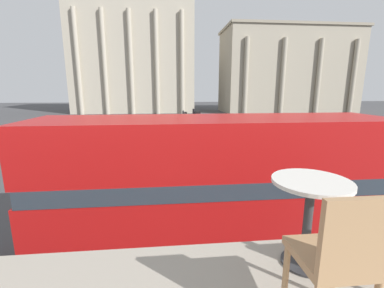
% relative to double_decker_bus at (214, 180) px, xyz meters
% --- Properties ---
extents(double_decker_bus, '(10.12, 2.72, 4.19)m').
position_rel_double_decker_bus_xyz_m(double_decker_bus, '(0.00, 0.00, 0.00)').
color(double_decker_bus, black).
rests_on(double_decker_bus, ground_plane).
extents(cafe_dining_table, '(0.60, 0.60, 0.73)m').
position_rel_double_decker_bus_xyz_m(cafe_dining_table, '(-0.25, -5.35, 1.77)').
color(cafe_dining_table, '#2D2D30').
rests_on(cafe_dining_table, cafe_floor_slab).
extents(cafe_chair_0, '(0.40, 0.40, 0.91)m').
position_rel_double_decker_bus_xyz_m(cafe_chair_0, '(-0.42, -5.97, 1.75)').
color(cafe_chair_0, '#A87F56').
rests_on(cafe_chair_0, cafe_floor_slab).
extents(plaza_building_left, '(25.78, 16.06, 23.86)m').
position_rel_double_decker_bus_xyz_m(plaza_building_left, '(-8.08, 54.10, 9.59)').
color(plaza_building_left, '#B2A893').
rests_on(plaza_building_left, ground_plane).
extents(plaza_building_right, '(28.51, 13.27, 17.69)m').
position_rel_double_decker_bus_xyz_m(plaza_building_right, '(25.28, 49.25, 6.51)').
color(plaza_building_right, '#A39984').
rests_on(plaza_building_right, ground_plane).
extents(traffic_light_near, '(0.42, 0.24, 4.13)m').
position_rel_double_decker_bus_xyz_m(traffic_light_near, '(-0.07, 4.22, 0.35)').
color(traffic_light_near, black).
rests_on(traffic_light_near, ground_plane).
extents(traffic_light_mid, '(0.42, 0.24, 3.38)m').
position_rel_double_decker_bus_xyz_m(traffic_light_mid, '(0.00, 12.45, -0.11)').
color(traffic_light_mid, black).
rests_on(traffic_light_mid, ground_plane).
extents(car_white, '(4.20, 1.93, 1.35)m').
position_rel_double_decker_bus_xyz_m(car_white, '(6.15, 20.23, -1.64)').
color(car_white, black).
rests_on(car_white, ground_plane).
extents(car_navy, '(4.20, 1.93, 1.35)m').
position_rel_double_decker_bus_xyz_m(car_navy, '(-2.52, 23.72, -1.64)').
color(car_navy, black).
rests_on(car_navy, ground_plane).
extents(pedestrian_black, '(0.32, 0.32, 1.63)m').
position_rel_double_decker_bus_xyz_m(pedestrian_black, '(8.65, 11.59, -1.40)').
color(pedestrian_black, '#282B33').
rests_on(pedestrian_black, ground_plane).
extents(pedestrian_yellow, '(0.32, 0.32, 1.69)m').
position_rel_double_decker_bus_xyz_m(pedestrian_yellow, '(-2.87, 21.81, -1.36)').
color(pedestrian_yellow, '#282B33').
rests_on(pedestrian_yellow, ground_plane).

